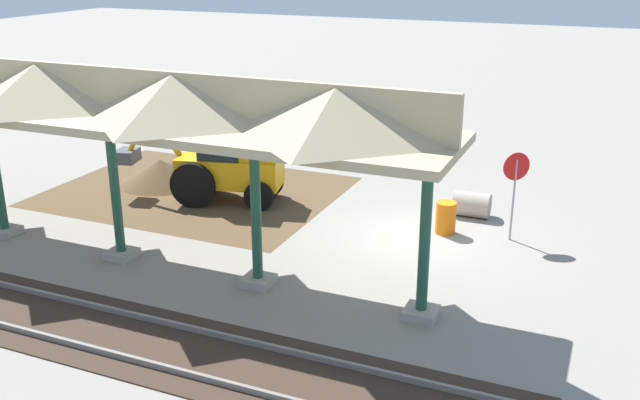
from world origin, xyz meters
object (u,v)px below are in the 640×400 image
object	(u,v)px
stop_sign	(515,177)
traffic_barrel	(446,218)
backhoe	(225,162)
concrete_pipe	(472,204)

from	to	relation	value
stop_sign	traffic_barrel	size ratio (longest dim) A/B	2.73
backhoe	traffic_barrel	size ratio (longest dim) A/B	5.93
stop_sign	backhoe	bearing A→B (deg)	1.72
stop_sign	concrete_pipe	distance (m)	2.38
stop_sign	backhoe	world-z (taller)	backhoe
backhoe	traffic_barrel	world-z (taller)	backhoe
concrete_pipe	traffic_barrel	bearing A→B (deg)	75.95
backhoe	concrete_pipe	bearing A→B (deg)	-167.52
stop_sign	traffic_barrel	distance (m)	2.20
stop_sign	traffic_barrel	xyz separation A→B (m)	(1.74, 0.22, -1.33)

